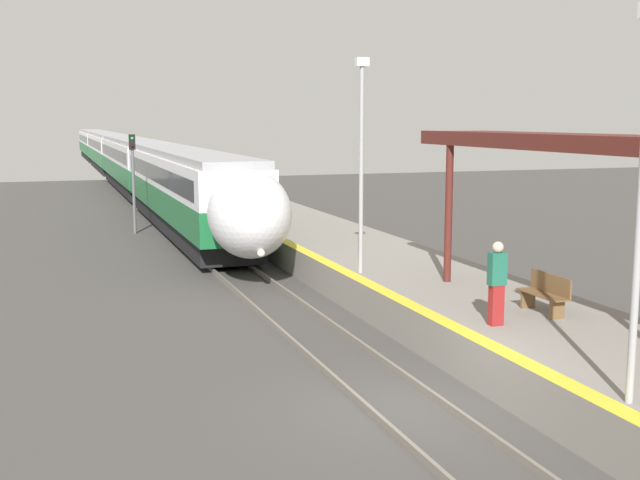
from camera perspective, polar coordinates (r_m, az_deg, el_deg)
name	(u,v)px	position (r m, az deg, el deg)	size (l,w,h in m)	color
ground_plane	(406,410)	(15.16, 6.13, -11.90)	(120.00, 120.00, 0.00)	#423F3D
rail_left	(370,410)	(14.86, 3.56, -11.99)	(0.08, 90.00, 0.15)	slate
rail_right	(441,401)	(15.43, 8.60, -11.27)	(0.08, 90.00, 0.15)	slate
train	(120,155)	(71.01, -14.06, 5.87)	(2.75, 95.74, 3.90)	black
platform_right	(587,363)	(16.98, 18.47, -8.31)	(4.46, 64.00, 0.98)	gray
platform_bench	(546,293)	(18.72, 15.75, -3.63)	(0.44, 1.49, 0.89)	brown
person_waiting	(497,282)	(17.27, 12.46, -2.92)	(0.36, 0.24, 1.79)	maroon
railway_signal	(133,174)	(38.15, -13.15, 4.62)	(0.28, 0.28, 4.60)	#59595E
lamppost_mid	(361,153)	(22.43, 2.96, 6.20)	(0.36, 0.20, 5.99)	#9E9EA3
station_canopy	(576,147)	(17.94, 17.71, 6.35)	(2.02, 11.99, 4.01)	#511E19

